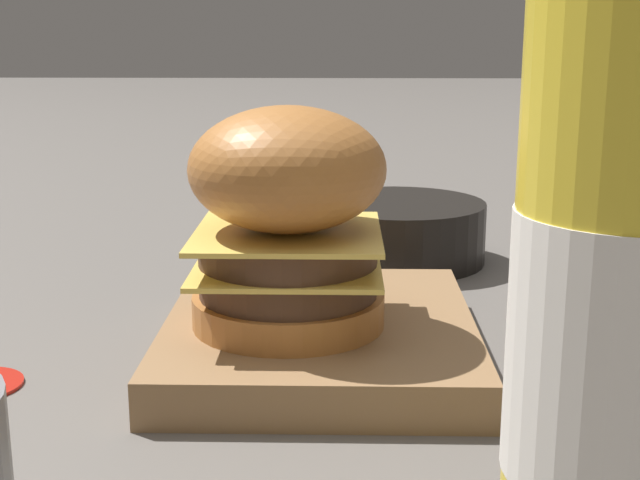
# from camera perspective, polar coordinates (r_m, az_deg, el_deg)

# --- Properties ---
(ground_plane) EXTENTS (6.00, 6.00, 0.00)m
(ground_plane) POSITION_cam_1_polar(r_m,az_deg,el_deg) (0.57, -2.00, -8.02)
(ground_plane) COLOR #5B5651
(serving_board) EXTENTS (0.23, 0.19, 0.03)m
(serving_board) POSITION_cam_1_polar(r_m,az_deg,el_deg) (0.58, 0.00, -6.18)
(serving_board) COLOR olive
(serving_board) RESTS_ON ground_plane
(burger) EXTENTS (0.12, 0.12, 0.14)m
(burger) POSITION_cam_1_polar(r_m,az_deg,el_deg) (0.54, -1.96, 1.63)
(burger) COLOR #AD6B33
(burger) RESTS_ON serving_board
(ketchup_bottle) EXTENTS (0.08, 0.08, 0.25)m
(ketchup_bottle) POSITION_cam_1_polar(r_m,az_deg,el_deg) (0.31, 18.95, -4.57)
(ketchup_bottle) COLOR yellow
(ketchup_bottle) RESTS_ON ground_plane
(side_bowl) EXTENTS (0.16, 0.16, 0.05)m
(side_bowl) POSITION_cam_1_polar(r_m,az_deg,el_deg) (0.80, 5.04, 0.68)
(side_bowl) COLOR black
(side_bowl) RESTS_ON ground_plane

